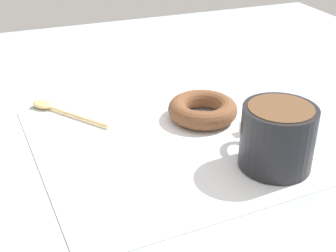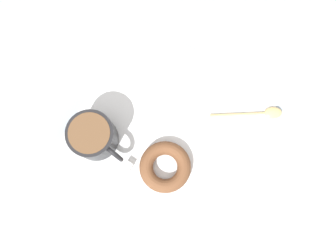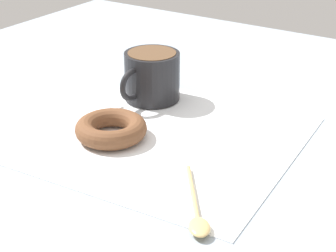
# 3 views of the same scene
# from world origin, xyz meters

# --- Properties ---
(ground_plane) EXTENTS (1.20, 1.20, 0.02)m
(ground_plane) POSITION_xyz_m (0.00, 0.00, -0.01)
(ground_plane) COLOR #99A8B7
(napkin) EXTENTS (0.37, 0.37, 0.00)m
(napkin) POSITION_xyz_m (0.03, -0.00, 0.00)
(napkin) COLOR white
(napkin) RESTS_ON ground_plane
(coffee_cup) EXTENTS (0.09, 0.12, 0.08)m
(coffee_cup) POSITION_xyz_m (-0.07, 0.10, 0.04)
(coffee_cup) COLOR black
(coffee_cup) RESTS_ON napkin
(donut) EXTENTS (0.10, 0.10, 0.03)m
(donut) POSITION_xyz_m (-0.04, -0.04, 0.02)
(donut) COLOR brown
(donut) RESTS_ON napkin
(spoon) EXTENTS (0.10, 0.13, 0.01)m
(spoon) POSITION_xyz_m (0.16, -0.15, 0.01)
(spoon) COLOR #D8B772
(spoon) RESTS_ON napkin
(sugar_cube) EXTENTS (0.02, 0.02, 0.02)m
(sugar_cube) POSITION_xyz_m (-0.08, 0.02, 0.01)
(sugar_cube) COLOR white
(sugar_cube) RESTS_ON napkin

